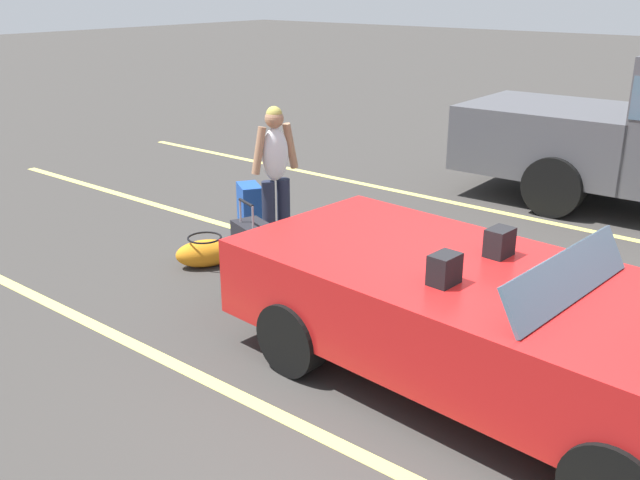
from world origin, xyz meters
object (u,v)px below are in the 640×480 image
Objects in this scene: convertible_car at (519,330)px; traveler_person at (275,171)px; suitcase_medium_bright at (250,209)px; suitcase_large_black at (256,260)px; duffel_bag at (205,253)px.

convertible_car is 2.58× the size of traveler_person.
suitcase_medium_bright is (-4.11, 1.47, -0.28)m from convertible_car.
suitcase_medium_bright is (-1.33, 1.28, -0.06)m from suitcase_large_black.
suitcase_medium_bright is 0.38× the size of traveler_person.
convertible_car is 3.78m from duffel_bag.
duffel_bag is (0.37, -1.08, -0.15)m from suitcase_medium_bright.
duffel_bag is at bearing -88.99° from traveler_person.
suitcase_large_black reaches higher than suitcase_medium_bright.
convertible_car is at bearing -4.28° from traveler_person.
convertible_car is at bearing -5.88° from duffel_bag.
convertible_car is 2.79m from suitcase_large_black.
traveler_person is (0.23, 0.89, 0.77)m from duffel_bag.
suitcase_large_black is at bearing -101.36° from suitcase_medium_bright.
suitcase_large_black is at bearing -40.74° from traveler_person.
suitcase_large_black is 1.42m from traveler_person.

